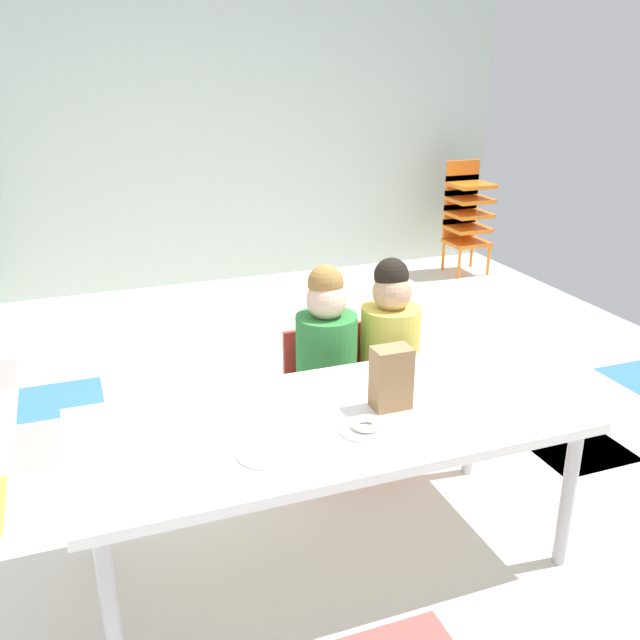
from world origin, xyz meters
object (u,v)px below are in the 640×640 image
object	(u,v)px
craft_table	(330,429)
donut_powdered_on_plate	(366,424)
paper_bag_brown	(391,378)
paper_plate_center_table	(266,454)
seated_child_middle_seat	(389,340)
seated_child_near_camera	(326,350)
paper_plate_near_edge	(366,429)
kid_chair_orange_stack	(466,211)

from	to	relation	value
craft_table	donut_powdered_on_plate	xyz separation A→B (m)	(0.08, -0.12, 0.07)
paper_bag_brown	paper_plate_center_table	bearing A→B (deg)	-163.08
craft_table	seated_child_middle_seat	bearing A→B (deg)	49.58
seated_child_near_camera	paper_bag_brown	distance (m)	0.62
paper_bag_brown	paper_plate_near_edge	bearing A→B (deg)	-141.33
craft_table	seated_child_middle_seat	xyz separation A→B (m)	(0.51, 0.60, 0.02)
seated_child_near_camera	paper_bag_brown	bearing A→B (deg)	-89.45
craft_table	paper_plate_center_table	size ratio (longest dim) A/B	9.44
craft_table	paper_plate_near_edge	distance (m)	0.15
seated_child_middle_seat	paper_plate_center_table	world-z (taller)	seated_child_middle_seat
kid_chair_orange_stack	paper_plate_near_edge	xyz separation A→B (m)	(-2.30, -3.11, 0.07)
craft_table	paper_plate_near_edge	world-z (taller)	paper_plate_near_edge
paper_bag_brown	paper_plate_center_table	distance (m)	0.52
paper_plate_center_table	donut_powdered_on_plate	world-z (taller)	donut_powdered_on_plate
paper_plate_center_table	kid_chair_orange_stack	bearing A→B (deg)	49.93
craft_table	seated_child_middle_seat	world-z (taller)	seated_child_middle_seat
seated_child_near_camera	seated_child_middle_seat	bearing A→B (deg)	-0.00
seated_child_middle_seat	paper_plate_center_table	size ratio (longest dim) A/B	5.10
seated_child_near_camera	paper_plate_center_table	distance (m)	0.90
seated_child_near_camera	kid_chair_orange_stack	size ratio (longest dim) A/B	1.00
craft_table	paper_bag_brown	world-z (taller)	paper_bag_brown
kid_chair_orange_stack	paper_plate_center_table	xyz separation A→B (m)	(-2.65, -3.14, 0.07)
craft_table	seated_child_near_camera	size ratio (longest dim) A/B	1.85
seated_child_near_camera	paper_plate_center_table	world-z (taller)	seated_child_near_camera
craft_table	seated_child_near_camera	bearing A→B (deg)	70.46
craft_table	seated_child_middle_seat	size ratio (longest dim) A/B	1.85
seated_child_near_camera	paper_plate_near_edge	distance (m)	0.74
paper_bag_brown	paper_plate_center_table	xyz separation A→B (m)	(-0.49, -0.15, -0.11)
donut_powdered_on_plate	kid_chair_orange_stack	bearing A→B (deg)	53.51
paper_plate_near_edge	paper_plate_center_table	distance (m)	0.35
seated_child_middle_seat	paper_plate_near_edge	xyz separation A→B (m)	(-0.43, -0.72, 0.03)
seated_child_near_camera	paper_plate_center_table	xyz separation A→B (m)	(-0.48, -0.76, 0.03)
seated_child_near_camera	seated_child_middle_seat	xyz separation A→B (m)	(0.30, -0.00, 0.00)
kid_chair_orange_stack	paper_bag_brown	bearing A→B (deg)	-125.76
seated_child_middle_seat	craft_table	bearing A→B (deg)	-130.42
kid_chair_orange_stack	paper_plate_center_table	size ratio (longest dim) A/B	5.11
craft_table	kid_chair_orange_stack	bearing A→B (deg)	51.51
seated_child_near_camera	paper_plate_near_edge	world-z (taller)	seated_child_near_camera
paper_plate_center_table	craft_table	bearing A→B (deg)	30.14
kid_chair_orange_stack	donut_powdered_on_plate	distance (m)	3.87
craft_table	kid_chair_orange_stack	xyz separation A→B (m)	(2.38, 2.99, -0.02)
seated_child_middle_seat	paper_plate_center_table	xyz separation A→B (m)	(-0.78, -0.76, 0.03)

